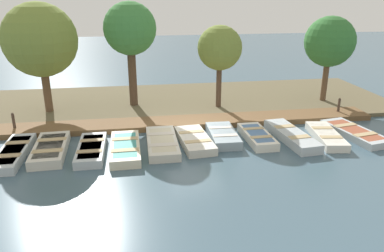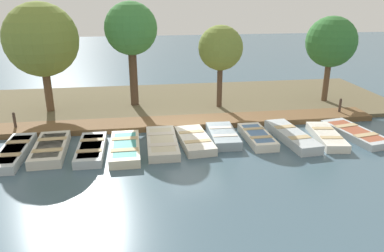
# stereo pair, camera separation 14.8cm
# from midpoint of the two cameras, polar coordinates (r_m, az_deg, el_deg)

# --- Properties ---
(ground_plane) EXTENTS (80.00, 80.00, 0.00)m
(ground_plane) POSITION_cam_midpoint_polar(r_m,az_deg,el_deg) (17.17, 0.26, -1.23)
(ground_plane) COLOR #425B6B
(shore_bank) EXTENTS (8.00, 24.00, 0.20)m
(shore_bank) POSITION_cam_midpoint_polar(r_m,az_deg,el_deg) (21.83, -1.82, 3.72)
(shore_bank) COLOR brown
(shore_bank) RESTS_ON ground_plane
(dock_walkway) EXTENTS (1.57, 18.21, 0.26)m
(dock_walkway) POSITION_cam_midpoint_polar(r_m,az_deg,el_deg) (18.34, -0.39, 0.62)
(dock_walkway) COLOR brown
(dock_walkway) RESTS_ON ground_plane
(rowboat_0) EXTENTS (3.46, 1.00, 0.37)m
(rowboat_0) POSITION_cam_midpoint_polar(r_m,az_deg,el_deg) (16.41, -25.79, -3.70)
(rowboat_0) COLOR #B2BCC1
(rowboat_0) RESTS_ON ground_plane
(rowboat_1) EXTENTS (3.18, 1.36, 0.40)m
(rowboat_1) POSITION_cam_midpoint_polar(r_m,az_deg,el_deg) (16.15, -21.03, -3.30)
(rowboat_1) COLOR beige
(rowboat_1) RESTS_ON ground_plane
(rowboat_2) EXTENTS (3.03, 1.05, 0.36)m
(rowboat_2) POSITION_cam_midpoint_polar(r_m,az_deg,el_deg) (15.66, -15.36, -3.45)
(rowboat_2) COLOR #B2BCC1
(rowboat_2) RESTS_ON ground_plane
(rowboat_3) EXTENTS (3.20, 1.21, 0.38)m
(rowboat_3) POSITION_cam_midpoint_polar(r_m,az_deg,el_deg) (15.43, -10.40, -3.35)
(rowboat_3) COLOR beige
(rowboat_3) RESTS_ON ground_plane
(rowboat_4) EXTENTS (3.28, 1.26, 0.36)m
(rowboat_4) POSITION_cam_midpoint_polar(r_m,az_deg,el_deg) (15.79, -4.83, -2.56)
(rowboat_4) COLOR beige
(rowboat_4) RESTS_ON ground_plane
(rowboat_5) EXTENTS (3.01, 1.45, 0.37)m
(rowboat_5) POSITION_cam_midpoint_polar(r_m,az_deg,el_deg) (16.01, 0.13, -2.15)
(rowboat_5) COLOR beige
(rowboat_5) RESTS_ON ground_plane
(rowboat_6) EXTENTS (2.63, 1.21, 0.42)m
(rowboat_6) POSITION_cam_midpoint_polar(r_m,az_deg,el_deg) (16.49, 4.47, -1.44)
(rowboat_6) COLOR #8C9EA8
(rowboat_6) RESTS_ON ground_plane
(rowboat_7) EXTENTS (2.75, 1.07, 0.38)m
(rowboat_7) POSITION_cam_midpoint_polar(r_m,az_deg,el_deg) (16.64, 9.63, -1.55)
(rowboat_7) COLOR silver
(rowboat_7) RESTS_ON ground_plane
(rowboat_8) EXTENTS (3.59, 1.34, 0.42)m
(rowboat_8) POSITION_cam_midpoint_polar(r_m,az_deg,el_deg) (16.97, 14.66, -1.42)
(rowboat_8) COLOR #B2BCC1
(rowboat_8) RESTS_ON ground_plane
(rowboat_9) EXTENTS (3.08, 1.41, 0.37)m
(rowboat_9) POSITION_cam_midpoint_polar(r_m,az_deg,el_deg) (17.48, 19.53, -1.42)
(rowboat_9) COLOR silver
(rowboat_9) RESTS_ON ground_plane
(rowboat_10) EXTENTS (3.47, 1.83, 0.33)m
(rowboat_10) POSITION_cam_midpoint_polar(r_m,az_deg,el_deg) (18.38, 23.30, -0.94)
(rowboat_10) COLOR #B2BCC1
(rowboat_10) RESTS_ON ground_plane
(mooring_post_near) EXTENTS (0.13, 0.13, 0.98)m
(mooring_post_near) POSITION_cam_midpoint_polar(r_m,az_deg,el_deg) (19.01, -25.71, 0.43)
(mooring_post_near) COLOR #47382D
(mooring_post_near) RESTS_ON ground_plane
(mooring_post_far) EXTENTS (0.13, 0.13, 0.98)m
(mooring_post_far) POSITION_cam_midpoint_polar(r_m,az_deg,el_deg) (20.88, 21.25, 2.70)
(mooring_post_far) COLOR #47382D
(mooring_post_far) RESTS_ON ground_plane
(park_tree_far_left) EXTENTS (3.68, 3.68, 5.74)m
(park_tree_far_left) POSITION_cam_midpoint_polar(r_m,az_deg,el_deg) (20.48, -22.34, 12.00)
(park_tree_far_left) COLOR brown
(park_tree_far_left) RESTS_ON ground_plane
(park_tree_left) EXTENTS (2.77, 2.77, 5.72)m
(park_tree_left) POSITION_cam_midpoint_polar(r_m,az_deg,el_deg) (20.41, -9.65, 14.22)
(park_tree_left) COLOR #4C3828
(park_tree_left) RESTS_ON ground_plane
(park_tree_center) EXTENTS (2.34, 2.34, 4.56)m
(park_tree_center) POSITION_cam_midpoint_polar(r_m,az_deg,el_deg) (19.97, 4.03, 11.71)
(park_tree_center) COLOR #4C3828
(park_tree_center) RESTS_ON ground_plane
(park_tree_right) EXTENTS (2.77, 2.77, 4.94)m
(park_tree_right) POSITION_cam_midpoint_polar(r_m,az_deg,el_deg) (22.44, 20.06, 11.92)
(park_tree_right) COLOR brown
(park_tree_right) RESTS_ON ground_plane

